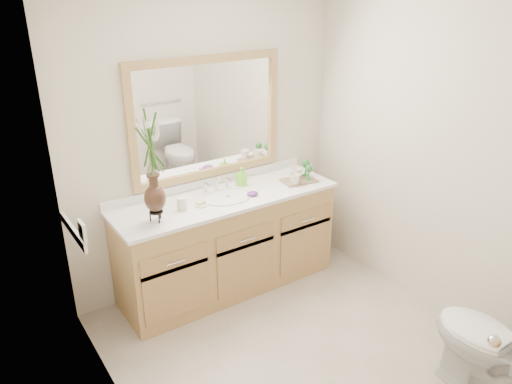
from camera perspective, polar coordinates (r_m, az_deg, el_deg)
floor at (r=3.70m, az=5.41°, el=-17.79°), size 2.60×2.60×0.00m
wall_back at (r=4.06m, az=-5.60°, el=5.64°), size 2.40×0.02×2.40m
wall_left at (r=2.52m, az=-15.37°, el=-6.66°), size 0.02×2.60×2.40m
wall_right at (r=3.89m, az=20.00°, el=3.50°), size 0.02×2.60×2.40m
vanity at (r=4.15m, az=-3.27°, el=-5.94°), size 1.80×0.55×0.80m
counter at (r=3.96m, az=-3.40°, el=-0.70°), size 1.84×0.57×0.03m
sink at (r=3.96m, az=-3.26°, el=-1.30°), size 0.38×0.34×0.23m
mirror at (r=3.98m, az=-5.56°, el=8.37°), size 1.32×0.04×0.97m
switch_plate at (r=3.28m, az=-19.24°, el=-4.20°), size 0.02×0.12×0.12m
door at (r=2.24m, az=22.05°, el=-18.14°), size 0.80×0.03×2.00m
toilet at (r=3.47m, az=25.30°, el=-15.71°), size 0.42×0.75×0.74m
flower_vase at (r=3.44m, az=-11.90°, el=4.22°), size 0.18×0.18×0.74m
tumbler at (r=3.75m, az=-8.47°, el=-1.29°), size 0.08×0.08×0.10m
soap_dish at (r=3.81m, az=-6.31°, el=-1.38°), size 0.11×0.11×0.03m
soap_bottle at (r=4.14m, az=-1.68°, el=1.69°), size 0.08×0.08×0.14m
purple_dish at (r=3.96m, az=-0.40°, el=-0.18°), size 0.10×0.09×0.03m
tray at (r=4.26m, az=4.91°, el=1.32°), size 0.31×0.23×0.01m
mug_left at (r=4.15m, az=4.46°, el=1.54°), size 0.11×0.10×0.09m
mug_right at (r=4.27m, az=4.62°, el=2.18°), size 0.12×0.12×0.10m
goblet_front at (r=4.23m, az=6.06°, el=2.56°), size 0.06×0.06×0.13m
goblet_back at (r=4.32m, az=5.71°, el=3.14°), size 0.07×0.07×0.15m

